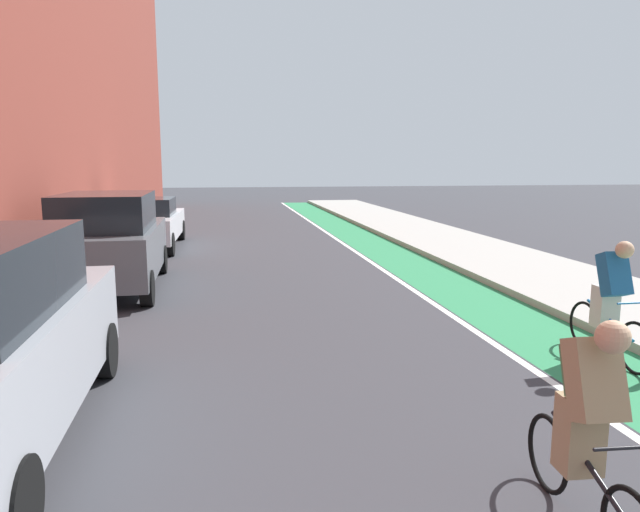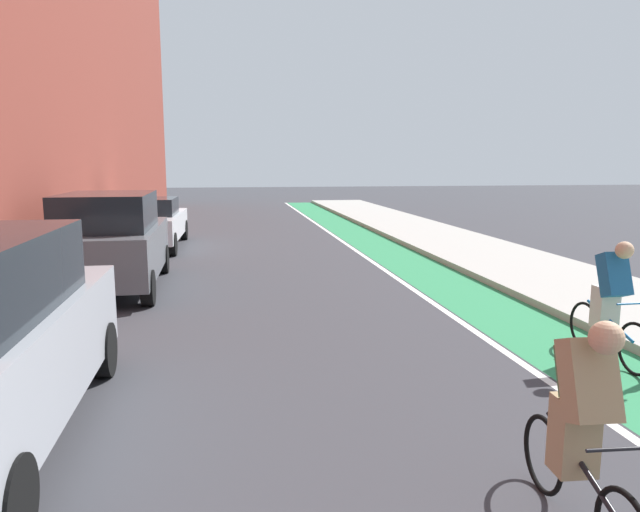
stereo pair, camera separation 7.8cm
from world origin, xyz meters
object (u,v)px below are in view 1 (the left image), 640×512
(parked_sedan_white, at_px, (146,222))
(cyclist_mid, at_px, (588,417))
(cyclist_trailing, at_px, (610,300))
(parked_suv_gray, at_px, (109,241))

(parked_sedan_white, bearing_deg, cyclist_mid, -72.19)
(parked_sedan_white, height_order, cyclist_trailing, cyclist_trailing)
(cyclist_trailing, bearing_deg, cyclist_mid, -127.89)
(parked_suv_gray, distance_m, parked_sedan_white, 5.97)
(parked_suv_gray, distance_m, cyclist_mid, 9.98)
(cyclist_mid, bearing_deg, parked_sedan_white, 107.81)
(cyclist_trailing, bearing_deg, parked_suv_gray, 142.51)
(cyclist_mid, xyz_separation_m, cyclist_trailing, (2.51, 3.23, -0.03))
(parked_suv_gray, bearing_deg, parked_sedan_white, 90.02)
(parked_suv_gray, height_order, cyclist_trailing, parked_suv_gray)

